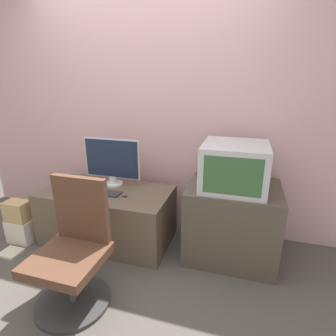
{
  "coord_description": "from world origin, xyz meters",
  "views": [
    {
      "loc": [
        1.01,
        -1.3,
        1.56
      ],
      "look_at": [
        0.34,
        0.93,
        0.79
      ],
      "focal_mm": 28.0,
      "sensor_mm": 36.0,
      "label": 1
    }
  ],
  "objects_px": {
    "main_monitor": "(112,161)",
    "book": "(11,253)",
    "cardboard_box_lower": "(21,231)",
    "keyboard": "(102,193)",
    "mouse": "(125,195)",
    "crt_tv": "(234,166)",
    "office_chair": "(73,255)"
  },
  "relations": [
    {
      "from": "office_chair",
      "to": "cardboard_box_lower",
      "type": "distance_m",
      "value": 1.13
    },
    {
      "from": "mouse",
      "to": "cardboard_box_lower",
      "type": "bearing_deg",
      "value": -168.43
    },
    {
      "from": "main_monitor",
      "to": "keyboard",
      "type": "bearing_deg",
      "value": -89.0
    },
    {
      "from": "mouse",
      "to": "book",
      "type": "bearing_deg",
      "value": -157.16
    },
    {
      "from": "main_monitor",
      "to": "office_chair",
      "type": "xyz_separation_m",
      "value": [
        0.16,
        -0.94,
        -0.42
      ]
    },
    {
      "from": "main_monitor",
      "to": "mouse",
      "type": "distance_m",
      "value": 0.42
    },
    {
      "from": "cardboard_box_lower",
      "to": "crt_tv",
      "type": "bearing_deg",
      "value": 10.21
    },
    {
      "from": "office_chair",
      "to": "book",
      "type": "xyz_separation_m",
      "value": [
        -0.93,
        0.27,
        -0.37
      ]
    },
    {
      "from": "main_monitor",
      "to": "crt_tv",
      "type": "bearing_deg",
      "value": -4.57
    },
    {
      "from": "cardboard_box_lower",
      "to": "book",
      "type": "relative_size",
      "value": 1.39
    },
    {
      "from": "keyboard",
      "to": "cardboard_box_lower",
      "type": "relative_size",
      "value": 1.42
    },
    {
      "from": "crt_tv",
      "to": "office_chair",
      "type": "distance_m",
      "value": 1.44
    },
    {
      "from": "main_monitor",
      "to": "office_chair",
      "type": "bearing_deg",
      "value": -80.34
    },
    {
      "from": "main_monitor",
      "to": "book",
      "type": "relative_size",
      "value": 3.22
    },
    {
      "from": "keyboard",
      "to": "book",
      "type": "height_order",
      "value": "keyboard"
    },
    {
      "from": "mouse",
      "to": "cardboard_box_lower",
      "type": "height_order",
      "value": "mouse"
    },
    {
      "from": "keyboard",
      "to": "crt_tv",
      "type": "distance_m",
      "value": 1.26
    },
    {
      "from": "keyboard",
      "to": "mouse",
      "type": "xyz_separation_m",
      "value": [
        0.24,
        -0.01,
        0.01
      ]
    },
    {
      "from": "keyboard",
      "to": "crt_tv",
      "type": "xyz_separation_m",
      "value": [
        1.2,
        0.14,
        0.34
      ]
    },
    {
      "from": "main_monitor",
      "to": "book",
      "type": "distance_m",
      "value": 1.29
    },
    {
      "from": "crt_tv",
      "to": "mouse",
      "type": "bearing_deg",
      "value": -171.31
    },
    {
      "from": "keyboard",
      "to": "mouse",
      "type": "relative_size",
      "value": 6.97
    },
    {
      "from": "keyboard",
      "to": "book",
      "type": "bearing_deg",
      "value": -150.66
    },
    {
      "from": "crt_tv",
      "to": "office_chair",
      "type": "bearing_deg",
      "value": -141.1
    },
    {
      "from": "keyboard",
      "to": "cardboard_box_lower",
      "type": "xyz_separation_m",
      "value": [
        -0.84,
        -0.23,
        -0.43
      ]
    },
    {
      "from": "mouse",
      "to": "book",
      "type": "height_order",
      "value": "mouse"
    },
    {
      "from": "main_monitor",
      "to": "mouse",
      "type": "bearing_deg",
      "value": -45.15
    },
    {
      "from": "crt_tv",
      "to": "main_monitor",
      "type": "bearing_deg",
      "value": 175.43
    },
    {
      "from": "crt_tv",
      "to": "book",
      "type": "height_order",
      "value": "crt_tv"
    },
    {
      "from": "main_monitor",
      "to": "crt_tv",
      "type": "relative_size",
      "value": 1.1
    },
    {
      "from": "book",
      "to": "office_chair",
      "type": "bearing_deg",
      "value": -16.06
    },
    {
      "from": "cardboard_box_lower",
      "to": "book",
      "type": "bearing_deg",
      "value": -74.52
    }
  ]
}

